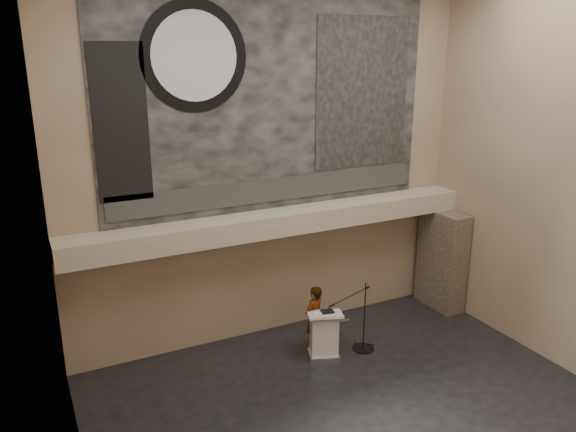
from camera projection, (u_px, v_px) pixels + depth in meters
floor at (361, 415)px, 10.95m from camera, size 10.00×10.00×0.00m
wall_back at (273, 164)px, 13.13m from camera, size 10.00×0.02×8.50m
wall_front at (574, 294)px, 6.28m from camera, size 10.00×0.02×8.50m
wall_left at (63, 251)px, 7.57m from camera, size 0.02×8.00×8.50m
wall_right at (567, 177)px, 11.84m from camera, size 0.02×8.00×8.50m
soffit at (280, 222)px, 13.17m from camera, size 10.00×0.80×0.50m
sprinkler_left at (217, 244)px, 12.53m from camera, size 0.04×0.04×0.06m
sprinkler_right at (350, 223)px, 14.02m from camera, size 0.04×0.04×0.06m
banner at (273, 102)px, 12.69m from camera, size 8.00×0.05×5.00m
banner_text_strip at (274, 190)px, 13.25m from camera, size 7.76×0.02×0.55m
banner_clock_rim at (194, 56)px, 11.59m from camera, size 2.30×0.02×2.30m
banner_clock_face at (195, 56)px, 11.57m from camera, size 1.84×0.02×1.84m
banner_building_print at (363, 93)px, 13.65m from camera, size 2.60×0.02×3.60m
banner_brick_print at (121, 124)px, 11.29m from camera, size 1.10×0.02×3.20m
stone_pier at (442, 259)px, 15.23m from camera, size 0.60×1.40×2.70m
lectern at (324, 334)px, 12.89m from camera, size 0.92×0.79×1.14m
binder at (327, 312)px, 12.75m from camera, size 0.32×0.28×0.04m
papers at (321, 315)px, 12.64m from camera, size 0.25×0.33×0.00m
speaker_person at (314, 318)px, 13.12m from camera, size 0.69×0.59×1.60m
mic_stand at (362, 340)px, 13.24m from camera, size 1.48×0.71×1.71m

